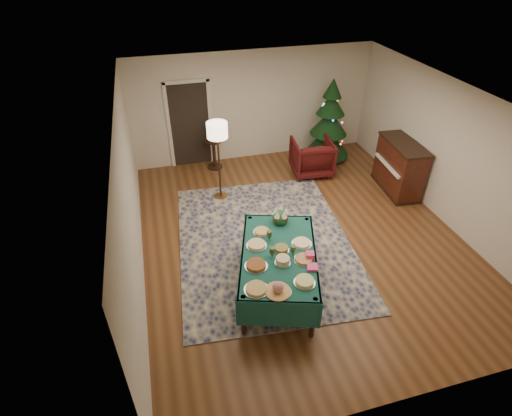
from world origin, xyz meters
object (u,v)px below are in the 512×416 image
object	(u,v)px
buffet_table	(278,261)
armchair	(312,155)
floor_lamp	(217,135)
christmas_tree	(329,124)
piano	(399,167)
side_table	(214,154)
gift_box	(310,256)
potted_plant	(213,136)

from	to	relation	value
buffet_table	armchair	size ratio (longest dim) A/B	2.42
armchair	floor_lamp	size ratio (longest dim) A/B	0.54
christmas_tree	piano	bearing A→B (deg)	-64.58
floor_lamp	side_table	bearing A→B (deg)	85.30
side_table	piano	bearing A→B (deg)	-29.08
armchair	christmas_tree	size ratio (longest dim) A/B	0.46
floor_lamp	side_table	xyz separation A→B (m)	(0.11, 1.37, -1.14)
gift_box	potted_plant	world-z (taller)	potted_plant
gift_box	piano	world-z (taller)	piano
armchair	side_table	bearing A→B (deg)	-15.74
armchair	christmas_tree	world-z (taller)	christmas_tree
gift_box	armchair	bearing A→B (deg)	67.31
armchair	piano	xyz separation A→B (m)	(1.58, -1.23, 0.10)
christmas_tree	potted_plant	bearing A→B (deg)	175.55
christmas_tree	piano	xyz separation A→B (m)	(0.90, -1.89, -0.36)
buffet_table	gift_box	xyz separation A→B (m)	(0.42, -0.23, 0.21)
armchair	piano	world-z (taller)	piano
side_table	christmas_tree	size ratio (longest dim) A/B	0.36
gift_box	floor_lamp	size ratio (longest dim) A/B	0.07
armchair	side_table	distance (m)	2.40
floor_lamp	potted_plant	world-z (taller)	floor_lamp
floor_lamp	christmas_tree	size ratio (longest dim) A/B	0.85
side_table	buffet_table	bearing A→B (deg)	-86.77
armchair	gift_box	bearing A→B (deg)	73.24
floor_lamp	piano	world-z (taller)	floor_lamp
floor_lamp	christmas_tree	distance (m)	3.28
side_table	piano	world-z (taller)	piano
armchair	christmas_tree	bearing A→B (deg)	-130.08
piano	armchair	bearing A→B (deg)	142.06
floor_lamp	potted_plant	bearing A→B (deg)	85.30
gift_box	armchair	xyz separation A→B (m)	(1.56, 3.73, -0.37)
potted_plant	piano	size ratio (longest dim) A/B	0.32
gift_box	side_table	distance (m)	4.69
side_table	christmas_tree	world-z (taller)	christmas_tree
gift_box	potted_plant	distance (m)	4.66
buffet_table	christmas_tree	bearing A→B (deg)	57.31
buffet_table	side_table	size ratio (longest dim) A/B	3.09
side_table	christmas_tree	xyz separation A→B (m)	(2.91, -0.23, 0.57)
armchair	christmas_tree	xyz separation A→B (m)	(0.68, 0.66, 0.46)
side_table	potted_plant	distance (m)	0.51
potted_plant	piano	xyz separation A→B (m)	(3.81, -2.12, -0.29)
buffet_table	floor_lamp	size ratio (longest dim) A/B	1.30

